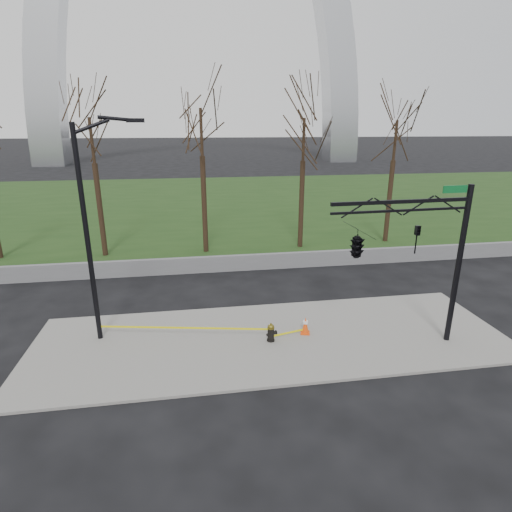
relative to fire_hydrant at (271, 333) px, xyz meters
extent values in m
plane|color=black|center=(0.09, 0.22, -0.44)|extent=(500.00, 500.00, 0.00)
cube|color=gray|center=(0.09, 0.22, -0.39)|extent=(18.00, 6.00, 0.10)
cube|color=#1C3714|center=(0.09, 30.22, -0.41)|extent=(120.00, 40.00, 0.06)
cube|color=#59595B|center=(0.09, 8.22, 0.01)|extent=(60.00, 0.30, 0.90)
cylinder|color=black|center=(-0.01, 0.00, -0.31)|extent=(0.30, 0.30, 0.05)
cylinder|color=black|center=(-0.01, 0.00, -0.08)|extent=(0.23, 0.23, 0.53)
cylinder|color=black|center=(0.17, 0.05, -0.03)|extent=(0.21, 0.18, 0.14)
cylinder|color=black|center=(-0.14, -0.04, -0.06)|extent=(0.11, 0.11, 0.09)
cylinder|color=brown|center=(-0.01, 0.00, 0.21)|extent=(0.26, 0.26, 0.05)
ellipsoid|color=brown|center=(-0.01, 0.00, 0.26)|extent=(0.25, 0.25, 0.19)
cylinder|color=brown|center=(-0.01, 0.00, 0.36)|extent=(0.05, 0.05, 0.07)
cube|color=#EB450C|center=(1.44, 0.36, -0.32)|extent=(0.43, 0.43, 0.04)
cone|color=#EB450C|center=(1.44, 0.36, 0.02)|extent=(0.27, 0.27, 0.65)
cylinder|color=white|center=(1.44, 0.36, 0.14)|extent=(0.21, 0.21, 0.10)
cylinder|color=black|center=(-6.45, 1.25, 3.56)|extent=(0.18, 0.18, 8.00)
cylinder|color=black|center=(-5.91, 1.37, 7.41)|extent=(1.26, 0.39, 0.56)
cylinder|color=black|center=(-5.08, 1.55, 7.66)|extent=(1.20, 0.38, 0.22)
cube|color=black|center=(-4.50, 1.68, 7.61)|extent=(0.63, 0.34, 0.14)
cylinder|color=black|center=(6.64, -0.95, 2.56)|extent=(0.20, 0.20, 6.00)
cube|color=black|center=(4.15, -1.06, 5.06)|extent=(5.00, 0.34, 0.12)
cube|color=black|center=(4.15, -1.06, 4.76)|extent=(5.00, 0.30, 0.08)
cube|color=#0C5926|center=(6.04, -0.98, 5.41)|extent=(0.90, 0.08, 0.25)
imported|color=black|center=(4.85, -1.03, 3.71)|extent=(0.17, 0.21, 1.00)
imported|color=black|center=(2.65, -1.13, 3.71)|extent=(0.64, 2.50, 1.00)
cube|color=yellow|center=(-3.23, 0.62, 0.14)|extent=(6.44, 1.26, 0.08)
cube|color=yellow|center=(0.71, 0.18, -0.16)|extent=(1.45, 0.36, 0.08)
camera|label=1|loc=(-2.71, -13.41, 7.49)|focal=28.51mm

